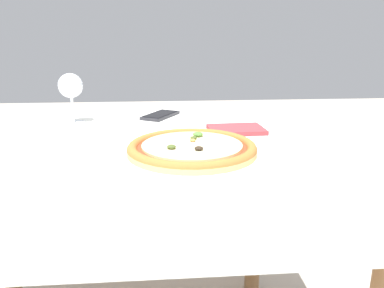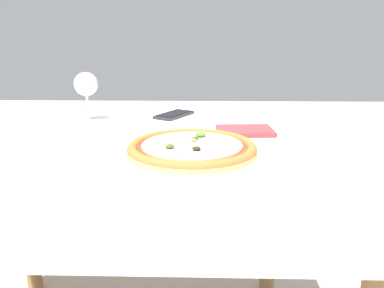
{
  "view_description": "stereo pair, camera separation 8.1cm",
  "coord_description": "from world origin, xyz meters",
  "px_view_note": "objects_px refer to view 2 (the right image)",
  "views": [
    {
      "loc": [
        0.12,
        -0.88,
        1.0
      ],
      "look_at": [
        0.18,
        -0.11,
        0.78
      ],
      "focal_mm": 35.0,
      "sensor_mm": 36.0,
      "label": 1
    },
    {
      "loc": [
        0.2,
        -0.89,
        1.0
      ],
      "look_at": [
        0.18,
        -0.11,
        0.78
      ],
      "focal_mm": 35.0,
      "sensor_mm": 36.0,
      "label": 2
    }
  ],
  "objects_px": {
    "pizza_plate": "(192,150)",
    "cell_phone": "(174,115)",
    "dining_table": "(121,177)",
    "wine_glass_far_left": "(86,86)"
  },
  "relations": [
    {
      "from": "pizza_plate",
      "to": "wine_glass_far_left",
      "type": "bearing_deg",
      "value": 133.1
    },
    {
      "from": "wine_glass_far_left",
      "to": "cell_phone",
      "type": "bearing_deg",
      "value": 15.57
    },
    {
      "from": "wine_glass_far_left",
      "to": "pizza_plate",
      "type": "bearing_deg",
      "value": -46.9
    },
    {
      "from": "pizza_plate",
      "to": "cell_phone",
      "type": "bearing_deg",
      "value": 99.29
    },
    {
      "from": "dining_table",
      "to": "cell_phone",
      "type": "height_order",
      "value": "cell_phone"
    },
    {
      "from": "cell_phone",
      "to": "wine_glass_far_left",
      "type": "bearing_deg",
      "value": -164.43
    },
    {
      "from": "dining_table",
      "to": "cell_phone",
      "type": "bearing_deg",
      "value": 70.29
    },
    {
      "from": "wine_glass_far_left",
      "to": "cell_phone",
      "type": "height_order",
      "value": "wine_glass_far_left"
    },
    {
      "from": "cell_phone",
      "to": "pizza_plate",
      "type": "bearing_deg",
      "value": -80.71
    },
    {
      "from": "pizza_plate",
      "to": "wine_glass_far_left",
      "type": "xyz_separation_m",
      "value": [
        -0.33,
        0.35,
        0.09
      ]
    }
  ]
}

